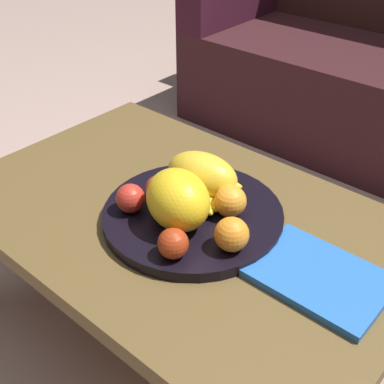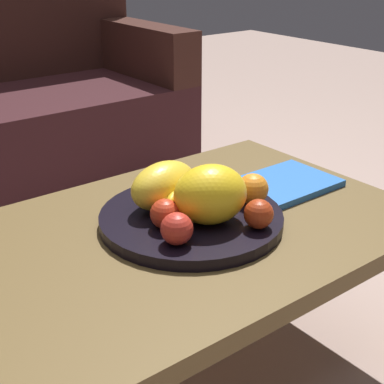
{
  "view_description": "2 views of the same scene",
  "coord_description": "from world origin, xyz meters",
  "px_view_note": "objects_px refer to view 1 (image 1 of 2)",
  "views": [
    {
      "loc": [
        0.61,
        -0.66,
        1.07
      ],
      "look_at": [
        0.04,
        -0.0,
        0.47
      ],
      "focal_mm": 47.71,
      "sensor_mm": 36.0,
      "label": 1
    },
    {
      "loc": [
        -0.62,
        -0.85,
        0.95
      ],
      "look_at": [
        0.04,
        -0.0,
        0.47
      ],
      "focal_mm": 53.02,
      "sensor_mm": 36.0,
      "label": 2
    }
  ],
  "objects_px": {
    "orange_left": "(230,201)",
    "banana_bunch": "(202,190)",
    "apple_left": "(130,198)",
    "coffee_table": "(181,228)",
    "apple_right": "(173,243)",
    "magazine": "(318,276)",
    "orange_front": "(232,234)",
    "melon_smaller_beside": "(202,175)",
    "melon_large_front": "(178,200)",
    "apple_front": "(159,189)",
    "fruit_bowl": "(192,216)"
  },
  "relations": [
    {
      "from": "fruit_bowl",
      "to": "orange_front",
      "type": "distance_m",
      "value": 0.15
    },
    {
      "from": "apple_left",
      "to": "apple_right",
      "type": "xyz_separation_m",
      "value": [
        0.17,
        -0.05,
        -0.0
      ]
    },
    {
      "from": "melon_large_front",
      "to": "orange_left",
      "type": "xyz_separation_m",
      "value": [
        0.06,
        0.1,
        -0.03
      ]
    },
    {
      "from": "banana_bunch",
      "to": "magazine",
      "type": "relative_size",
      "value": 0.65
    },
    {
      "from": "fruit_bowl",
      "to": "melon_smaller_beside",
      "type": "xyz_separation_m",
      "value": [
        -0.03,
        0.06,
        0.06
      ]
    },
    {
      "from": "melon_smaller_beside",
      "to": "apple_right",
      "type": "relative_size",
      "value": 2.75
    },
    {
      "from": "apple_right",
      "to": "melon_large_front",
      "type": "bearing_deg",
      "value": 126.96
    },
    {
      "from": "banana_bunch",
      "to": "coffee_table",
      "type": "bearing_deg",
      "value": -125.69
    },
    {
      "from": "apple_right",
      "to": "banana_bunch",
      "type": "distance_m",
      "value": 0.19
    },
    {
      "from": "coffee_table",
      "to": "apple_front",
      "type": "relative_size",
      "value": 16.75
    },
    {
      "from": "melon_smaller_beside",
      "to": "apple_front",
      "type": "bearing_deg",
      "value": -123.65
    },
    {
      "from": "melon_large_front",
      "to": "apple_front",
      "type": "xyz_separation_m",
      "value": [
        -0.09,
        0.03,
        -0.03
      ]
    },
    {
      "from": "fruit_bowl",
      "to": "magazine",
      "type": "bearing_deg",
      "value": 3.79
    },
    {
      "from": "coffee_table",
      "to": "apple_left",
      "type": "xyz_separation_m",
      "value": [
        -0.06,
        -0.09,
        0.1
      ]
    },
    {
      "from": "fruit_bowl",
      "to": "apple_right",
      "type": "bearing_deg",
      "value": -62.91
    },
    {
      "from": "orange_front",
      "to": "apple_right",
      "type": "bearing_deg",
      "value": -127.57
    },
    {
      "from": "orange_front",
      "to": "apple_right",
      "type": "xyz_separation_m",
      "value": [
        -0.07,
        -0.09,
        -0.0
      ]
    },
    {
      "from": "banana_bunch",
      "to": "orange_left",
      "type": "bearing_deg",
      "value": 0.83
    },
    {
      "from": "orange_left",
      "to": "magazine",
      "type": "height_order",
      "value": "orange_left"
    },
    {
      "from": "apple_front",
      "to": "magazine",
      "type": "distance_m",
      "value": 0.38
    },
    {
      "from": "fruit_bowl",
      "to": "orange_front",
      "type": "bearing_deg",
      "value": -16.43
    },
    {
      "from": "fruit_bowl",
      "to": "orange_left",
      "type": "relative_size",
      "value": 5.68
    },
    {
      "from": "melon_large_front",
      "to": "melon_smaller_beside",
      "type": "xyz_separation_m",
      "value": [
        -0.03,
        0.11,
        -0.01
      ]
    },
    {
      "from": "fruit_bowl",
      "to": "orange_left",
      "type": "bearing_deg",
      "value": 33.51
    },
    {
      "from": "melon_smaller_beside",
      "to": "magazine",
      "type": "distance_m",
      "value": 0.33
    },
    {
      "from": "melon_large_front",
      "to": "apple_left",
      "type": "relative_size",
      "value": 2.4
    },
    {
      "from": "melon_large_front",
      "to": "banana_bunch",
      "type": "bearing_deg",
      "value": 98.95
    },
    {
      "from": "melon_large_front",
      "to": "apple_front",
      "type": "height_order",
      "value": "melon_large_front"
    },
    {
      "from": "fruit_bowl",
      "to": "coffee_table",
      "type": "bearing_deg",
      "value": 175.26
    },
    {
      "from": "melon_large_front",
      "to": "apple_right",
      "type": "height_order",
      "value": "melon_large_front"
    },
    {
      "from": "apple_left",
      "to": "coffee_table",
      "type": "bearing_deg",
      "value": 53.5
    },
    {
      "from": "melon_smaller_beside",
      "to": "magazine",
      "type": "relative_size",
      "value": 0.66
    },
    {
      "from": "orange_left",
      "to": "magazine",
      "type": "distance_m",
      "value": 0.24
    },
    {
      "from": "orange_left",
      "to": "apple_front",
      "type": "xyz_separation_m",
      "value": [
        -0.15,
        -0.06,
        -0.0
      ]
    },
    {
      "from": "apple_right",
      "to": "magazine",
      "type": "relative_size",
      "value": 0.24
    },
    {
      "from": "fruit_bowl",
      "to": "melon_large_front",
      "type": "xyz_separation_m",
      "value": [
        0.01,
        -0.05,
        0.07
      ]
    },
    {
      "from": "orange_left",
      "to": "banana_bunch",
      "type": "relative_size",
      "value": 0.42
    },
    {
      "from": "orange_left",
      "to": "banana_bunch",
      "type": "xyz_separation_m",
      "value": [
        -0.08,
        -0.0,
        -0.01
      ]
    },
    {
      "from": "fruit_bowl",
      "to": "banana_bunch",
      "type": "xyz_separation_m",
      "value": [
        -0.01,
        0.04,
        0.04
      ]
    },
    {
      "from": "apple_left",
      "to": "magazine",
      "type": "bearing_deg",
      "value": 14.48
    },
    {
      "from": "orange_front",
      "to": "banana_bunch",
      "type": "distance_m",
      "value": 0.17
    },
    {
      "from": "coffee_table",
      "to": "apple_front",
      "type": "bearing_deg",
      "value": -155.44
    },
    {
      "from": "fruit_bowl",
      "to": "orange_front",
      "type": "height_order",
      "value": "orange_front"
    },
    {
      "from": "orange_front",
      "to": "apple_right",
      "type": "distance_m",
      "value": 0.11
    },
    {
      "from": "orange_left",
      "to": "apple_right",
      "type": "bearing_deg",
      "value": -90.29
    },
    {
      "from": "coffee_table",
      "to": "orange_left",
      "type": "xyz_separation_m",
      "value": [
        0.1,
        0.04,
        0.1
      ]
    },
    {
      "from": "melon_large_front",
      "to": "orange_left",
      "type": "relative_size",
      "value": 2.2
    },
    {
      "from": "melon_large_front",
      "to": "orange_left",
      "type": "bearing_deg",
      "value": 57.71
    },
    {
      "from": "melon_large_front",
      "to": "orange_left",
      "type": "height_order",
      "value": "melon_large_front"
    },
    {
      "from": "melon_large_front",
      "to": "apple_right",
      "type": "distance_m",
      "value": 0.1
    }
  ]
}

